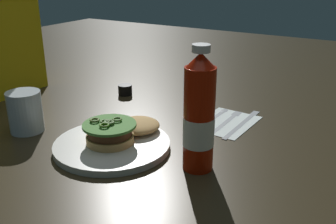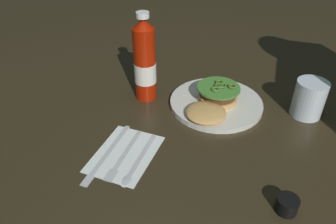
% 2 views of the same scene
% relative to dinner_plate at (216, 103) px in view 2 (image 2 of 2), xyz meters
% --- Properties ---
extents(ground_plane, '(3.00, 3.00, 0.00)m').
position_rel_dinner_plate_xyz_m(ground_plane, '(0.13, 0.01, -0.01)').
color(ground_plane, '#2F2716').
extents(dinner_plate, '(0.27, 0.27, 0.01)m').
position_rel_dinner_plate_xyz_m(dinner_plate, '(0.00, 0.00, 0.00)').
color(dinner_plate, silver).
rests_on(dinner_plate, ground_plane).
extents(burger_sandwich, '(0.20, 0.13, 0.05)m').
position_rel_dinner_plate_xyz_m(burger_sandwich, '(0.03, -0.00, 0.03)').
color(burger_sandwich, tan).
rests_on(burger_sandwich, dinner_plate).
extents(ketchup_bottle, '(0.06, 0.06, 0.26)m').
position_rel_dinner_plate_xyz_m(ketchup_bottle, '(0.02, -0.21, 0.11)').
color(ketchup_bottle, '#A71905').
rests_on(ketchup_bottle, ground_plane).
extents(water_glass, '(0.08, 0.08, 0.10)m').
position_rel_dinner_plate_xyz_m(water_glass, '(-0.03, 0.25, 0.04)').
color(water_glass, silver).
rests_on(water_glass, ground_plane).
extents(condiment_cup, '(0.04, 0.04, 0.03)m').
position_rel_dinner_plate_xyz_m(condiment_cup, '(0.32, 0.20, 0.01)').
color(condiment_cup, black).
rests_on(condiment_cup, ground_plane).
extents(napkin, '(0.19, 0.15, 0.00)m').
position_rel_dinner_plate_xyz_m(napkin, '(0.27, -0.17, -0.01)').
color(napkin, white).
rests_on(napkin, ground_plane).
extents(butter_knife, '(0.22, 0.02, 0.00)m').
position_rel_dinner_plate_xyz_m(butter_knife, '(0.30, -0.21, -0.00)').
color(butter_knife, silver).
rests_on(butter_knife, napkin).
extents(fork_utensil, '(0.18, 0.02, 0.00)m').
position_rel_dinner_plate_xyz_m(fork_utensil, '(0.29, -0.17, -0.00)').
color(fork_utensil, silver).
rests_on(fork_utensil, napkin).
extents(spoon_utensil, '(0.18, 0.03, 0.00)m').
position_rel_dinner_plate_xyz_m(spoon_utensil, '(0.30, -0.13, -0.00)').
color(spoon_utensil, silver).
rests_on(spoon_utensil, napkin).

